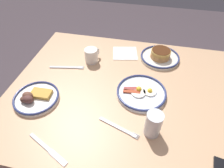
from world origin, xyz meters
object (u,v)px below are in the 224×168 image
plate_far_companion (35,98)px  drinking_glass (153,125)px  plate_near_main (141,92)px  plate_center_pancakes (160,56)px  fork_far (67,67)px  paper_napkin (125,53)px  fork_near (119,128)px  coffee_mug (92,55)px  butter_knife (47,148)px

plate_far_companion → drinking_glass: drinking_glass is taller
plate_near_main → drinking_glass: (-0.06, 0.21, 0.04)m
plate_center_pancakes → fork_far: bearing=21.0°
drinking_glass → paper_napkin: bearing=-69.5°
plate_near_main → plate_far_companion: 0.52m
fork_near → fork_far: (0.37, -0.33, -0.00)m
coffee_mug → fork_far: coffee_mug is taller
drinking_glass → paper_napkin: drinking_glass is taller
plate_near_main → paper_napkin: bearing=-67.3°
plate_near_main → plate_center_pancakes: (-0.08, -0.32, 0.01)m
plate_far_companion → fork_far: (-0.06, -0.26, -0.01)m
plate_far_companion → butter_knife: bearing=127.1°
plate_near_main → butter_knife: plate_near_main is taller
plate_center_pancakes → plate_far_companion: size_ratio=1.07×
paper_napkin → fork_near: 0.55m
coffee_mug → fork_far: (0.12, 0.09, -0.04)m
butter_knife → plate_center_pancakes: bearing=-120.8°
plate_center_pancakes → fork_near: size_ratio=1.28×
plate_far_companion → coffee_mug: 0.40m
fork_near → fork_far: size_ratio=0.92×
fork_near → butter_knife: (0.26, 0.15, -0.00)m
drinking_glass → fork_far: drinking_glass is taller
plate_center_pancakes → paper_napkin: (0.22, -0.01, -0.02)m
plate_center_pancakes → drinking_glass: 0.53m
plate_center_pancakes → butter_knife: bearing=59.2°
coffee_mug → fork_far: size_ratio=0.51×
coffee_mug → drinking_glass: 0.57m
plate_near_main → butter_knife: 0.50m
plate_center_pancakes → butter_knife: size_ratio=1.18×
coffee_mug → butter_knife: bearing=88.8°
butter_knife → plate_far_companion: bearing=-52.9°
paper_napkin → plate_center_pancakes: bearing=177.2°
fork_far → butter_knife: bearing=103.0°
plate_center_pancakes → fork_near: 0.56m
paper_napkin → drinking_glass: bearing=110.5°
plate_center_pancakes → coffee_mug: coffee_mug is taller
paper_napkin → fork_far: fork_far is taller
plate_near_main → paper_napkin: size_ratio=1.67×
coffee_mug → drinking_glass: drinking_glass is taller
plate_center_pancakes → fork_near: (0.15, 0.54, -0.02)m
plate_near_main → paper_napkin: 0.35m
coffee_mug → fork_near: (-0.25, 0.43, -0.04)m
plate_center_pancakes → drinking_glass: bearing=88.3°
plate_near_main → paper_napkin: (0.14, -0.33, -0.01)m
drinking_glass → plate_near_main: bearing=-72.9°
coffee_mug → paper_napkin: (-0.18, -0.12, -0.04)m
drinking_glass → paper_napkin: (0.20, -0.54, -0.05)m
coffee_mug → butter_knife: 0.58m
drinking_glass → butter_knife: (0.40, 0.16, -0.05)m
plate_far_companion → coffee_mug: coffee_mug is taller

